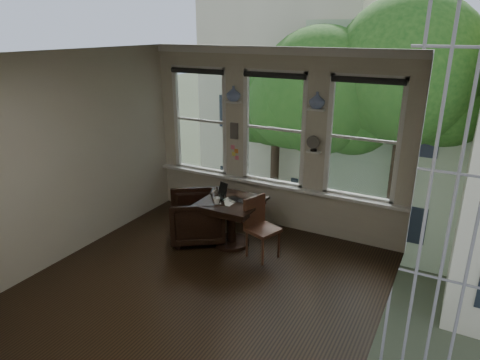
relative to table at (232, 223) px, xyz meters
The scene contains 25 objects.
ground 1.27m from the table, 78.68° to the right, with size 4.50×4.50×0.00m, color black.
ceiling 2.89m from the table, 78.68° to the right, with size 4.50×4.50×0.00m, color silver.
wall_back 1.56m from the table, 77.34° to the left, with size 4.50×4.50×0.00m, color beige.
wall_front 3.63m from the table, 86.04° to the right, with size 4.50×4.50×0.00m, color beige.
wall_left 2.59m from the table, 149.40° to the right, with size 4.50×4.50×0.00m, color beige.
wall_right 2.98m from the table, 25.56° to the right, with size 4.50×4.50×0.00m, color beige.
window_left 2.09m from the table, 138.82° to the left, with size 1.10×0.12×1.90m, color white, non-canonical shape.
window_center 1.71m from the table, 77.34° to the left, with size 1.10×0.12×1.90m, color white, non-canonical shape.
window_right 2.39m from the table, 32.13° to the left, with size 1.10×0.12×1.90m, color white, non-canonical shape.
shelf_left 2.03m from the table, 116.89° to the left, with size 0.26×0.16×0.03m, color white.
shelf_right 2.20m from the table, 44.91° to the left, with size 0.26×0.16×0.03m, color white.
intercom 1.65m from the table, 116.18° to the left, with size 0.14×0.06×0.28m, color #59544F.
sticky_notes 1.41m from the table, 116.07° to the left, with size 0.16×0.01×0.24m, color pink, non-canonical shape.
desk_fan 1.77m from the table, 44.31° to the left, with size 0.20×0.20×0.24m, color #59544F, non-canonical shape.
vase_left 2.15m from the table, 116.89° to the left, with size 0.24×0.24×0.25m, color silver.
vase_right 2.31m from the table, 44.91° to the left, with size 0.24×0.24×0.25m, color silver.
table is the anchor object (origin of this frame).
armchair_left 0.59m from the table, 168.57° to the right, with size 0.84×0.86×0.79m, color black.
cushion_red 0.60m from the table, 168.57° to the right, with size 0.45×0.45×0.06m, color maroon.
side_chair_right 0.63m from the table, 11.60° to the right, with size 0.42×0.42×0.92m, color #452618, non-canonical shape.
laptop 0.39m from the table, ahead, with size 0.31×0.20×0.02m, color black.
mug 0.49m from the table, 122.14° to the right, with size 0.11×0.11×0.10m, color white.
drinking_glass 0.45m from the table, 150.09° to the right, with size 0.13×0.13×0.10m, color white.
tablet 0.55m from the table, 150.60° to the left, with size 0.16×0.02×0.22m, color black.
papers 0.38m from the table, 110.26° to the right, with size 0.22×0.30×0.00m, color silver.
Camera 1 is at (2.77, -4.13, 3.28)m, focal length 32.00 mm.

